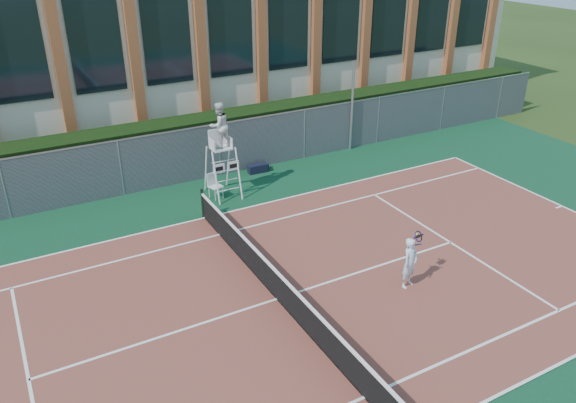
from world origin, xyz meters
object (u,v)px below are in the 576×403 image
steel_pole (352,106)px  tennis_player (410,262)px  umpire_chair (219,128)px  plastic_chair (214,183)px

steel_pole → tennis_player: size_ratio=2.61×
tennis_player → umpire_chair: bearing=105.1°
umpire_chair → tennis_player: bearing=-74.9°
plastic_chair → tennis_player: tennis_player is taller
umpire_chair → tennis_player: size_ratio=2.35×
steel_pole → plastic_chair: (-7.44, -1.77, -1.45)m
plastic_chair → tennis_player: size_ratio=0.62×
steel_pole → tennis_player: 11.10m
steel_pole → umpire_chair: bearing=-166.8°
steel_pole → plastic_chair: bearing=-166.6°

